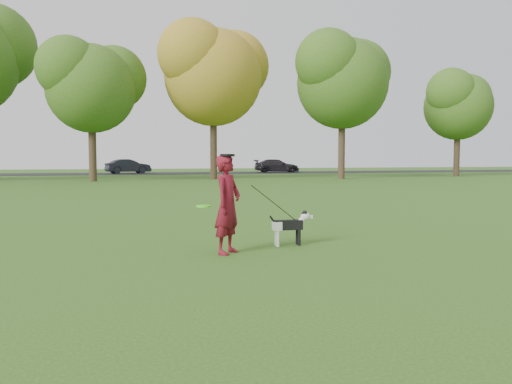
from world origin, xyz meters
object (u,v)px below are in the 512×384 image
object	(u,v)px
car_mid	(128,166)
car_right	(277,166)
dog	(291,224)
man	(228,204)

from	to	relation	value
car_mid	car_right	distance (m)	14.50
car_mid	dog	bearing A→B (deg)	165.92
car_mid	car_right	bearing A→B (deg)	-107.82
man	car_right	world-z (taller)	man
man	car_mid	bearing A→B (deg)	41.25
car_right	man	bearing A→B (deg)	169.30
man	dog	bearing A→B (deg)	-30.73
man	car_right	xyz separation A→B (m)	(13.11, 40.29, -0.12)
dog	car_right	bearing A→B (deg)	73.38
car_mid	car_right	xyz separation A→B (m)	(14.50, 0.00, -0.01)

